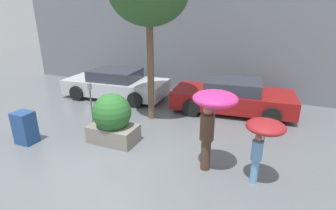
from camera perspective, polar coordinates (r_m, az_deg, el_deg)
ground_plane at (r=6.65m, az=-11.52°, el=-12.10°), size 40.00×40.00×0.00m
building_facade at (r=11.58m, az=6.26°, el=17.45°), size 18.00×0.30×6.00m
planter_box at (r=7.32m, az=-11.99°, el=-3.01°), size 1.32×1.05×1.40m
person_adult at (r=5.65m, az=9.73°, el=-0.92°), size 0.96×0.96×1.90m
person_child at (r=5.60m, az=20.10°, el=-5.79°), size 0.78×0.78×1.44m
parked_car_near at (r=9.71m, az=13.81°, el=1.81°), size 4.38×2.34×1.18m
parked_car_far at (r=11.24m, az=-11.23°, el=4.47°), size 4.34×2.23×1.18m
parking_meter at (r=8.70m, az=-16.57°, el=2.18°), size 0.14×0.14×1.33m
newspaper_box at (r=8.21m, az=-28.68°, el=-4.35°), size 0.50×0.44×0.90m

